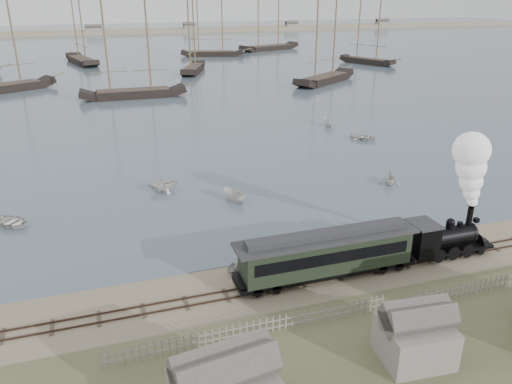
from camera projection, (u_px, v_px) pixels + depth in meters
name	position (u px, v px, depth m)	size (l,w,h in m)	color
ground	(304.00, 267.00, 40.34)	(600.00, 600.00, 0.00)	tan
harbor_water	(127.00, 49.00, 190.03)	(600.00, 336.00, 0.06)	#4A5E6A
rail_track	(314.00, 279.00, 38.56)	(120.00, 1.80, 0.16)	#3E2A22
picket_fence_west	(254.00, 336.00, 32.29)	(19.00, 0.10, 1.20)	slate
picket_fence_east	(497.00, 289.00, 37.36)	(15.00, 0.10, 1.20)	slate
shed_mid	(412.00, 358.00, 30.35)	(4.00, 3.50, 3.60)	slate
far_spit	(114.00, 34.00, 260.49)	(500.00, 20.00, 1.80)	tan
locomotive	(464.00, 203.00, 40.64)	(8.14, 3.04, 10.15)	black
passenger_coach	(326.00, 253.00, 38.02)	(14.42, 2.78, 3.50)	black
beached_dinghy	(254.00, 272.00, 38.87)	(4.05, 2.90, 0.84)	silver
rowboat_0	(12.00, 222.00, 47.12)	(3.98, 2.84, 0.82)	silver
rowboat_1	(163.00, 183.00, 55.21)	(3.48, 3.01, 1.84)	silver
rowboat_2	(234.00, 196.00, 52.53)	(3.21, 1.21, 1.24)	silver
rowboat_3	(364.00, 137.00, 74.45)	(3.85, 2.75, 0.80)	silver
rowboat_4	(390.00, 178.00, 57.26)	(2.79, 2.41, 1.47)	silver
rowboat_5	(328.00, 122.00, 82.05)	(3.26, 1.23, 1.26)	silver
schooner_2	(129.00, 48.00, 100.22)	(21.60, 4.98, 20.00)	black
schooner_3	(192.00, 34.00, 132.20)	(18.40, 4.25, 20.00)	black
schooner_4	(327.00, 40.00, 117.09)	(22.39, 5.17, 20.00)	black
schooner_5	(370.00, 30.00, 147.93)	(18.20, 4.20, 20.00)	black
schooner_7	(78.00, 29.00, 148.82)	(23.39, 5.40, 20.00)	black
schooner_8	(211.00, 25.00, 166.07)	(21.09, 4.87, 20.00)	black
schooner_9	(270.00, 22.00, 183.88)	(25.28, 5.83, 20.00)	black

